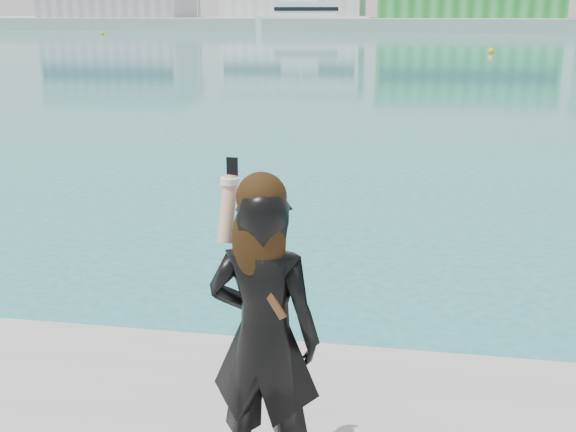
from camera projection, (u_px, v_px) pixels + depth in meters
name	position (u px, v px, depth m)	size (l,w,h in m)	color
far_quay	(420.00, 23.00, 127.46)	(320.00, 40.00, 2.00)	#9E9E99
motor_yacht	(310.00, 16.00, 114.01)	(18.03, 6.49, 8.24)	white
buoy_near	(491.00, 53.00, 56.08)	(0.50, 0.50, 0.50)	yellow
buoy_far	(102.00, 35.00, 98.86)	(0.50, 0.50, 0.50)	yellow
woman	(264.00, 329.00, 3.68)	(0.63, 0.44, 1.71)	black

